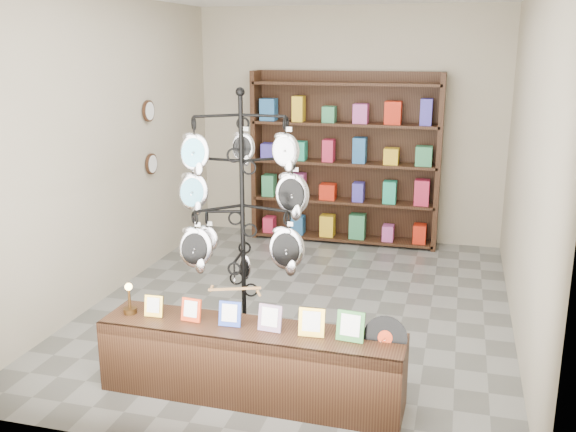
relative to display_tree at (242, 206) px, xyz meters
The scene contains 6 objects.
ground 1.69m from the display_tree, 78.41° to the left, with size 5.00×5.00×0.00m, color slate.
room_envelope 1.25m from the display_tree, 78.41° to the left, with size 5.00×5.00×5.00m.
display_tree is the anchor object (origin of this frame).
front_shelf 1.23m from the display_tree, 67.55° to the right, with size 2.23×0.49×0.79m.
back_shelving 3.39m from the display_tree, 86.24° to the left, with size 2.42×0.36×2.20m.
wall_clocks 2.58m from the display_tree, 132.86° to the left, with size 0.03×0.24×0.84m.
Camera 1 is at (1.42, -5.77, 2.50)m, focal length 40.00 mm.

